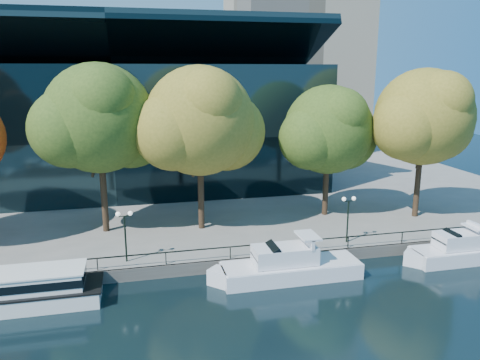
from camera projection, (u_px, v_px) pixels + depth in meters
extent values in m
plane|color=black|center=(170.00, 296.00, 32.73)|extent=(160.00, 160.00, 0.00)
cube|color=slate|center=(149.00, 176.00, 67.21)|extent=(90.00, 67.00, 1.00)
cube|color=#47443F|center=(167.00, 271.00, 35.51)|extent=(90.00, 0.25, 1.00)
cube|color=black|center=(166.00, 252.00, 35.36)|extent=(88.20, 0.08, 0.08)
cube|color=black|center=(166.00, 259.00, 35.48)|extent=(0.07, 0.07, 0.90)
cube|color=black|center=(116.00, 129.00, 60.33)|extent=(50.00, 24.00, 16.00)
cube|color=black|center=(110.00, 51.00, 54.35)|extent=(50.00, 17.14, 7.86)
cube|color=white|center=(291.00, 271.00, 35.38)|extent=(10.54, 3.01, 1.20)
cube|color=white|center=(223.00, 278.00, 34.22)|extent=(2.31, 2.31, 1.20)
cube|color=white|center=(291.00, 263.00, 35.23)|extent=(10.33, 2.95, 0.08)
cube|color=white|center=(285.00, 255.00, 34.95)|extent=(4.74, 2.26, 1.30)
cube|color=black|center=(267.00, 255.00, 34.62)|extent=(2.08, 2.17, 1.64)
cube|color=white|center=(308.00, 241.00, 35.12)|extent=(0.25, 2.35, 0.80)
cube|color=white|center=(308.00, 236.00, 35.03)|extent=(1.41, 2.35, 0.15)
cube|color=white|center=(462.00, 254.00, 38.61)|extent=(8.59, 2.67, 1.15)
cube|color=white|center=(416.00, 259.00, 37.67)|extent=(2.11, 2.11, 1.15)
cube|color=white|center=(463.00, 247.00, 38.48)|extent=(8.42, 2.62, 0.08)
cube|color=white|center=(460.00, 240.00, 38.22)|extent=(3.86, 2.00, 1.24)
cube|color=black|center=(448.00, 240.00, 37.95)|extent=(1.75, 1.92, 1.44)
cube|color=white|center=(476.00, 228.00, 38.33)|extent=(0.24, 2.08, 0.76)
cube|color=white|center=(476.00, 227.00, 38.31)|extent=(1.34, 2.08, 0.14)
cylinder|color=black|center=(103.00, 187.00, 42.01)|extent=(0.56, 0.56, 8.25)
cylinder|color=black|center=(107.00, 151.00, 41.56)|extent=(1.28, 1.95, 4.12)
cylinder|color=black|center=(96.00, 156.00, 40.96)|extent=(1.17, 1.33, 3.68)
sphere|color=#304917|center=(99.00, 118.00, 40.58)|extent=(9.58, 9.58, 9.58)
sphere|color=#304917|center=(130.00, 129.00, 42.80)|extent=(7.18, 7.18, 7.18)
sphere|color=#304917|center=(69.00, 129.00, 39.32)|extent=(6.70, 6.70, 6.70)
sphere|color=#304917|center=(102.00, 100.00, 38.49)|extent=(5.75, 5.75, 5.75)
cylinder|color=black|center=(201.00, 186.00, 42.83)|extent=(0.56, 0.56, 8.00)
cylinder|color=black|center=(205.00, 152.00, 42.40)|extent=(1.25, 1.90, 3.99)
cylinder|color=black|center=(196.00, 157.00, 41.79)|extent=(1.15, 1.30, 3.57)
sphere|color=olive|center=(200.00, 121.00, 41.44)|extent=(9.77, 9.77, 9.77)
sphere|color=olive|center=(226.00, 132.00, 43.70)|extent=(7.33, 7.33, 7.33)
sphere|color=olive|center=(173.00, 131.00, 40.15)|extent=(6.84, 6.84, 6.84)
sphere|color=olive|center=(208.00, 103.00, 39.30)|extent=(5.86, 5.86, 5.86)
cylinder|color=black|center=(326.00, 181.00, 47.05)|extent=(0.56, 0.56, 6.96)
cylinder|color=black|center=(331.00, 154.00, 46.72)|extent=(1.13, 1.70, 3.49)
cylinder|color=black|center=(324.00, 158.00, 46.11)|extent=(1.04, 1.17, 3.12)
sphere|color=#304917|center=(328.00, 130.00, 45.85)|extent=(8.72, 8.72, 8.72)
sphere|color=#304917|center=(344.00, 138.00, 47.87)|extent=(6.54, 6.54, 6.54)
sphere|color=#304917|center=(310.00, 138.00, 44.69)|extent=(6.10, 6.10, 6.10)
sphere|color=#304917|center=(341.00, 116.00, 43.94)|extent=(5.23, 5.23, 5.23)
cylinder|color=black|center=(418.00, 177.00, 46.41)|extent=(0.56, 0.56, 7.99)
cylinder|color=black|center=(424.00, 146.00, 45.98)|extent=(1.25, 1.90, 3.99)
cylinder|color=black|center=(419.00, 150.00, 45.38)|extent=(1.14, 1.30, 3.57)
sphere|color=olive|center=(424.00, 117.00, 45.03)|extent=(9.31, 9.31, 9.31)
sphere|color=olive|center=(437.00, 127.00, 47.18)|extent=(6.98, 6.98, 6.98)
sphere|color=olive|center=(407.00, 126.00, 43.79)|extent=(6.52, 6.52, 6.52)
sphere|color=olive|center=(442.00, 101.00, 42.99)|extent=(5.59, 5.59, 5.59)
cylinder|color=black|center=(126.00, 239.00, 35.71)|extent=(0.14, 0.14, 3.60)
cube|color=black|center=(124.00, 216.00, 35.28)|extent=(0.90, 0.06, 0.06)
sphere|color=white|center=(118.00, 214.00, 35.14)|extent=(0.36, 0.36, 0.36)
sphere|color=white|center=(130.00, 213.00, 35.34)|extent=(0.36, 0.36, 0.36)
cylinder|color=black|center=(348.00, 222.00, 39.76)|extent=(0.14, 0.14, 3.60)
cube|color=black|center=(349.00, 201.00, 39.34)|extent=(0.90, 0.06, 0.06)
sphere|color=white|center=(344.00, 199.00, 39.19)|extent=(0.36, 0.36, 0.36)
sphere|color=white|center=(354.00, 198.00, 39.39)|extent=(0.36, 0.36, 0.36)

